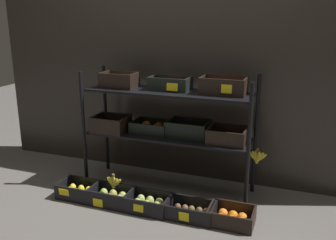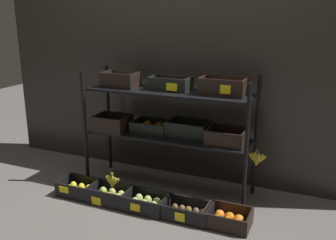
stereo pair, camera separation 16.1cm
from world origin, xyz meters
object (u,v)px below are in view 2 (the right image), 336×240
at_px(display_rack, 170,114).
at_px(crate_ground_center_pear, 146,203).
at_px(banana_bunch_loose, 112,181).
at_px(crate_ground_orange, 228,219).
at_px(crate_ground_pear, 110,196).
at_px(crate_ground_kiwi, 187,212).
at_px(crate_ground_lemon, 79,189).

distance_m(display_rack, crate_ground_center_pear, 0.77).
relative_size(crate_ground_center_pear, banana_bunch_loose, 2.35).
bearing_deg(crate_ground_orange, display_rack, 147.39).
height_order(crate_ground_pear, crate_ground_kiwi, crate_ground_pear).
distance_m(crate_ground_orange, banana_bunch_loose, 0.98).
bearing_deg(display_rack, crate_ground_pear, -128.95).
relative_size(display_rack, crate_ground_lemon, 4.85).
distance_m(display_rack, banana_bunch_loose, 0.74).
xyz_separation_m(crate_ground_kiwi, crate_ground_orange, (0.32, 0.02, 0.00)).
relative_size(crate_ground_center_pear, crate_ground_kiwi, 0.93).
xyz_separation_m(crate_ground_center_pear, crate_ground_orange, (0.67, 0.03, -0.01)).
relative_size(crate_ground_orange, banana_bunch_loose, 2.29).
bearing_deg(crate_ground_pear, crate_ground_lemon, 178.79).
relative_size(display_rack, crate_ground_pear, 4.48).
bearing_deg(crate_ground_orange, crate_ground_lemon, -178.96).
height_order(crate_ground_lemon, crate_ground_orange, crate_ground_lemon).
relative_size(display_rack, crate_ground_center_pear, 4.56).
relative_size(crate_ground_pear, crate_ground_kiwi, 0.95).
distance_m(crate_ground_lemon, crate_ground_pear, 0.32).
bearing_deg(banana_bunch_loose, crate_ground_pear, 176.48).
xyz_separation_m(crate_ground_pear, crate_ground_center_pear, (0.33, 0.00, -0.00)).
bearing_deg(crate_ground_kiwi, crate_ground_orange, 3.64).
bearing_deg(crate_ground_orange, crate_ground_center_pear, -177.37).
relative_size(crate_ground_kiwi, banana_bunch_loose, 2.53).
bearing_deg(crate_ground_pear, crate_ground_kiwi, 0.89).
bearing_deg(banana_bunch_loose, display_rack, 53.31).
bearing_deg(banana_bunch_loose, crate_ground_kiwi, 1.07).
bearing_deg(crate_ground_center_pear, crate_ground_lemon, 179.41).
height_order(crate_ground_pear, crate_ground_center_pear, crate_ground_pear).
bearing_deg(crate_ground_lemon, crate_ground_pear, -1.21).
bearing_deg(crate_ground_center_pear, banana_bunch_loose, -179.67).
distance_m(crate_ground_lemon, crate_ground_orange, 1.32).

